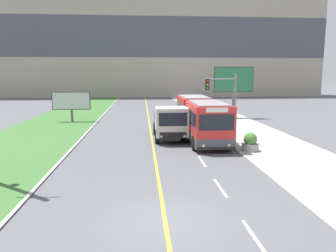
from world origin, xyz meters
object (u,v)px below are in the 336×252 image
Objects in this scene: city_bus at (200,118)px; traffic_light_mast at (225,99)px; planter_round_second at (228,130)px; billboard_small at (71,101)px; dump_truck at (171,123)px; billboard_large at (234,81)px; planter_round_near at (250,143)px.

traffic_light_mast reaches higher than city_bus.
billboard_small is at bearing 145.65° from planter_round_second.
traffic_light_mast is at bearing -110.40° from planter_round_second.
dump_truck is 15.29m from billboard_large.
dump_truck is 1.20× the size of traffic_light_mast.
billboard_small is 21.04m from planter_round_near.
billboard_small reaches higher than dump_truck.
billboard_small is (-12.25, 9.66, 0.61)m from city_bus.
city_bus is 1.92× the size of dump_truck.
billboard_large is at bearing 72.61° from planter_round_second.
city_bus is 2.30× the size of traffic_light_mast.
billboard_large reaches higher than dump_truck.
planter_round_second is at bearing 69.60° from traffic_light_mast.
dump_truck is 14.60m from billboard_small.
billboard_large is (4.52, 13.98, 0.99)m from traffic_light_mast.
billboard_small reaches higher than planter_round_second.
traffic_light_mast is at bearing -21.79° from dump_truck.
planter_round_near is (14.67, -15.01, -1.59)m from billboard_small.
traffic_light_mast is 3.91m from planter_round_near.
traffic_light_mast reaches higher than planter_round_second.
billboard_small is at bearing -175.02° from billboard_large.
billboard_large is (5.86, 11.24, 2.71)m from city_bus.
traffic_light_mast is 4.45× the size of planter_round_second.
dump_truck is at bearing -168.88° from planter_round_second.
billboard_small is at bearing 137.61° from traffic_light_mast.
dump_truck reaches higher than planter_round_near.
traffic_light_mast is 3.80m from planter_round_second.
billboard_large is 1.47× the size of billboard_small.
city_bus is at bearing 173.62° from planter_round_second.
traffic_light_mast is at bearing 112.54° from planter_round_near.
billboard_small is at bearing 131.84° from dump_truck.
city_bus reaches higher than planter_round_second.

